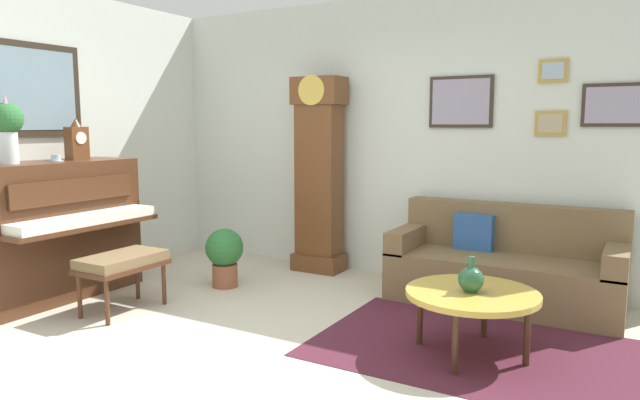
{
  "coord_description": "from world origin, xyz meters",
  "views": [
    {
      "loc": [
        2.32,
        -3.06,
        1.55
      ],
      "look_at": [
        -0.06,
        1.09,
        0.91
      ],
      "focal_mm": 32.26,
      "sensor_mm": 36.0,
      "label": 1
    }
  ],
  "objects_px": {
    "couch": "(504,267)",
    "mantel_clock": "(77,141)",
    "piano": "(56,229)",
    "flower_vase": "(7,125)",
    "teacup": "(56,159)",
    "coffee_table": "(472,296)",
    "grandfather_clock": "(319,180)",
    "piano_bench": "(122,263)",
    "potted_plant": "(225,254)",
    "green_jug": "(471,279)"
  },
  "relations": [
    {
      "from": "couch",
      "to": "teacup",
      "type": "bearing_deg",
      "value": -152.88
    },
    {
      "from": "piano",
      "to": "couch",
      "type": "bearing_deg",
      "value": 27.2
    },
    {
      "from": "piano",
      "to": "grandfather_clock",
      "type": "bearing_deg",
      "value": 51.57
    },
    {
      "from": "grandfather_clock",
      "to": "potted_plant",
      "type": "xyz_separation_m",
      "value": [
        -0.47,
        -0.99,
        -0.64
      ]
    },
    {
      "from": "piano_bench",
      "to": "coffee_table",
      "type": "relative_size",
      "value": 0.8
    },
    {
      "from": "piano_bench",
      "to": "potted_plant",
      "type": "bearing_deg",
      "value": 75.04
    },
    {
      "from": "grandfather_clock",
      "to": "green_jug",
      "type": "xyz_separation_m",
      "value": [
        2.01,
        -1.48,
        -0.44
      ]
    },
    {
      "from": "mantel_clock",
      "to": "flower_vase",
      "type": "bearing_deg",
      "value": -90.04
    },
    {
      "from": "piano_bench",
      "to": "coffee_table",
      "type": "height_order",
      "value": "piano_bench"
    },
    {
      "from": "grandfather_clock",
      "to": "couch",
      "type": "xyz_separation_m",
      "value": [
        1.95,
        -0.17,
        -0.65
      ]
    },
    {
      "from": "piano",
      "to": "teacup",
      "type": "distance_m",
      "value": 0.63
    },
    {
      "from": "grandfather_clock",
      "to": "teacup",
      "type": "relative_size",
      "value": 17.5
    },
    {
      "from": "teacup",
      "to": "potted_plant",
      "type": "bearing_deg",
      "value": 42.03
    },
    {
      "from": "couch",
      "to": "potted_plant",
      "type": "bearing_deg",
      "value": -161.23
    },
    {
      "from": "piano",
      "to": "green_jug",
      "type": "distance_m",
      "value": 3.62
    },
    {
      "from": "teacup",
      "to": "potted_plant",
      "type": "height_order",
      "value": "teacup"
    },
    {
      "from": "flower_vase",
      "to": "potted_plant",
      "type": "distance_m",
      "value": 2.13
    },
    {
      "from": "piano_bench",
      "to": "couch",
      "type": "height_order",
      "value": "couch"
    },
    {
      "from": "coffee_table",
      "to": "teacup",
      "type": "distance_m",
      "value": 3.68
    },
    {
      "from": "piano",
      "to": "green_jug",
      "type": "bearing_deg",
      "value": 7.9
    },
    {
      "from": "teacup",
      "to": "green_jug",
      "type": "height_order",
      "value": "teacup"
    },
    {
      "from": "grandfather_clock",
      "to": "teacup",
      "type": "bearing_deg",
      "value": -128.17
    },
    {
      "from": "couch",
      "to": "mantel_clock",
      "type": "xyz_separation_m",
      "value": [
        -3.52,
        -1.54,
        1.08
      ]
    },
    {
      "from": "piano",
      "to": "flower_vase",
      "type": "height_order",
      "value": "flower_vase"
    },
    {
      "from": "grandfather_clock",
      "to": "coffee_table",
      "type": "relative_size",
      "value": 2.31
    },
    {
      "from": "grandfather_clock",
      "to": "potted_plant",
      "type": "distance_m",
      "value": 1.27
    },
    {
      "from": "couch",
      "to": "green_jug",
      "type": "distance_m",
      "value": 1.33
    },
    {
      "from": "mantel_clock",
      "to": "teacup",
      "type": "bearing_deg",
      "value": -82.86
    },
    {
      "from": "piano",
      "to": "couch",
      "type": "distance_m",
      "value": 3.97
    },
    {
      "from": "piano_bench",
      "to": "couch",
      "type": "bearing_deg",
      "value": 34.04
    },
    {
      "from": "grandfather_clock",
      "to": "coffee_table",
      "type": "distance_m",
      "value": 2.55
    },
    {
      "from": "green_jug",
      "to": "grandfather_clock",
      "type": "bearing_deg",
      "value": 143.56
    },
    {
      "from": "piano_bench",
      "to": "piano",
      "type": "bearing_deg",
      "value": 179.84
    },
    {
      "from": "couch",
      "to": "teacup",
      "type": "height_order",
      "value": "teacup"
    },
    {
      "from": "piano",
      "to": "piano_bench",
      "type": "relative_size",
      "value": 2.06
    },
    {
      "from": "piano",
      "to": "flower_vase",
      "type": "bearing_deg",
      "value": -89.72
    },
    {
      "from": "couch",
      "to": "grandfather_clock",
      "type": "bearing_deg",
      "value": 174.99
    },
    {
      "from": "grandfather_clock",
      "to": "flower_vase",
      "type": "height_order",
      "value": "grandfather_clock"
    },
    {
      "from": "piano_bench",
      "to": "potted_plant",
      "type": "relative_size",
      "value": 1.25
    },
    {
      "from": "couch",
      "to": "piano",
      "type": "bearing_deg",
      "value": -152.8
    },
    {
      "from": "mantel_clock",
      "to": "potted_plant",
      "type": "distance_m",
      "value": 1.69
    },
    {
      "from": "couch",
      "to": "mantel_clock",
      "type": "height_order",
      "value": "mantel_clock"
    },
    {
      "from": "mantel_clock",
      "to": "couch",
      "type": "bearing_deg",
      "value": 23.67
    },
    {
      "from": "piano_bench",
      "to": "potted_plant",
      "type": "xyz_separation_m",
      "value": [
        0.26,
        0.99,
        -0.08
      ]
    },
    {
      "from": "piano_bench",
      "to": "grandfather_clock",
      "type": "xyz_separation_m",
      "value": [
        0.73,
        1.98,
        0.56
      ]
    },
    {
      "from": "flower_vase",
      "to": "potted_plant",
      "type": "relative_size",
      "value": 1.04
    },
    {
      "from": "teacup",
      "to": "coffee_table",
      "type": "bearing_deg",
      "value": 8.03
    },
    {
      "from": "green_jug",
      "to": "teacup",
      "type": "bearing_deg",
      "value": -172.4
    },
    {
      "from": "piano",
      "to": "mantel_clock",
      "type": "xyz_separation_m",
      "value": [
        0.0,
        0.27,
        0.77
      ]
    },
    {
      "from": "piano_bench",
      "to": "green_jug",
      "type": "xyz_separation_m",
      "value": [
        2.74,
        0.5,
        0.12
      ]
    }
  ]
}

